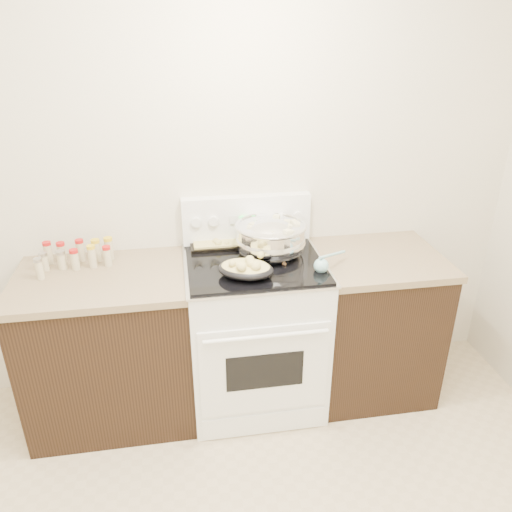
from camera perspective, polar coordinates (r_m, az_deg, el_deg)
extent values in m
cube|color=beige|center=(2.91, -8.23, 9.16)|extent=(4.00, 0.05, 2.70)
cube|color=black|center=(3.02, -16.17, -10.26)|extent=(0.90, 0.64, 0.88)
cube|color=brown|center=(2.79, -17.30, -2.53)|extent=(0.93, 0.67, 0.04)
cube|color=black|center=(3.20, 12.96, -7.71)|extent=(0.70, 0.64, 0.88)
cube|color=brown|center=(2.98, 13.82, -0.26)|extent=(0.73, 0.67, 0.04)
cube|color=white|center=(3.00, -0.16, -8.95)|extent=(0.76, 0.66, 0.92)
cube|color=white|center=(2.73, 1.00, -12.96)|extent=(0.70, 0.01, 0.55)
cube|color=black|center=(2.73, 1.03, -13.05)|extent=(0.42, 0.01, 0.22)
cylinder|color=white|center=(2.56, 1.20, -9.19)|extent=(0.65, 0.02, 0.02)
cube|color=white|center=(2.98, 0.94, -18.59)|extent=(0.70, 0.01, 0.14)
cube|color=silver|center=(2.76, -0.17, -0.95)|extent=(0.78, 0.68, 0.01)
cube|color=black|center=(2.76, -0.17, -0.72)|extent=(0.74, 0.64, 0.01)
cube|color=white|center=(2.97, -1.09, 4.30)|extent=(0.76, 0.07, 0.28)
cylinder|color=white|center=(2.89, -6.86, 3.84)|extent=(0.06, 0.02, 0.06)
cylinder|color=white|center=(2.90, -4.88, 3.98)|extent=(0.06, 0.02, 0.06)
cylinder|color=white|center=(2.95, 2.90, 4.45)|extent=(0.06, 0.02, 0.06)
cylinder|color=white|center=(2.97, 4.79, 4.55)|extent=(0.06, 0.02, 0.06)
cube|color=#19E533|center=(2.92, -0.97, 4.25)|extent=(0.09, 0.00, 0.04)
cube|color=silver|center=(2.91, -2.53, 4.15)|extent=(0.05, 0.00, 0.05)
cube|color=silver|center=(2.93, 0.59, 4.34)|extent=(0.05, 0.00, 0.05)
ellipsoid|color=silver|center=(2.81, 1.68, 1.72)|extent=(0.52, 0.52, 0.24)
cylinder|color=silver|center=(2.84, 1.66, 0.37)|extent=(0.22, 0.22, 0.01)
torus|color=silver|center=(2.77, 1.71, 3.51)|extent=(0.40, 0.40, 0.02)
cylinder|color=silver|center=(2.80, 1.69, 2.20)|extent=(0.38, 0.38, 0.13)
cylinder|color=brown|center=(2.78, 1.70, 3.28)|extent=(0.36, 0.36, 0.00)
cube|color=beige|center=(2.71, 4.04, 2.73)|extent=(0.03, 0.03, 0.02)
cube|color=beige|center=(2.81, 3.10, 3.68)|extent=(0.03, 0.03, 0.02)
cube|color=beige|center=(2.76, -0.72, 3.26)|extent=(0.04, 0.04, 0.02)
cube|color=beige|center=(2.84, 4.33, 3.85)|extent=(0.04, 0.04, 0.03)
cube|color=beige|center=(2.84, 3.55, 3.83)|extent=(0.04, 0.04, 0.03)
cube|color=beige|center=(2.69, 1.90, 2.67)|extent=(0.04, 0.04, 0.03)
cube|color=beige|center=(2.81, 4.63, 3.58)|extent=(0.04, 0.04, 0.03)
cube|color=beige|center=(2.77, 3.75, 3.31)|extent=(0.04, 0.04, 0.03)
cube|color=beige|center=(2.70, 3.62, 2.66)|extent=(0.05, 0.05, 0.03)
cube|color=beige|center=(2.82, 0.12, 3.75)|extent=(0.04, 0.04, 0.02)
cube|color=beige|center=(2.77, 3.06, 3.32)|extent=(0.04, 0.04, 0.03)
cube|color=beige|center=(2.78, 0.56, 3.43)|extent=(0.04, 0.04, 0.03)
cube|color=beige|center=(2.79, -0.38, 3.49)|extent=(0.05, 0.05, 0.03)
cube|color=beige|center=(2.75, 3.45, 3.12)|extent=(0.04, 0.04, 0.03)
cube|color=beige|center=(2.90, 2.35, 4.36)|extent=(0.05, 0.05, 0.03)
ellipsoid|color=black|center=(2.58, -1.19, -1.54)|extent=(0.35, 0.30, 0.08)
ellipsoid|color=#D6C572|center=(2.57, -1.19, -1.30)|extent=(0.31, 0.27, 0.06)
sphere|color=#D6C572|center=(2.50, -1.66, -1.27)|extent=(0.05, 0.05, 0.05)
sphere|color=#D6C572|center=(2.62, 0.52, 0.12)|extent=(0.04, 0.04, 0.04)
sphere|color=#D6C572|center=(2.51, -0.03, -1.19)|extent=(0.06, 0.06, 0.06)
sphere|color=#D6C572|center=(2.53, -2.74, -0.87)|extent=(0.04, 0.04, 0.04)
sphere|color=#D6C572|center=(2.57, -0.53, -0.54)|extent=(0.04, 0.04, 0.04)
sphere|color=#D6C572|center=(2.51, -1.90, -1.16)|extent=(0.04, 0.04, 0.04)
sphere|color=#D6C572|center=(2.53, -0.52, -0.90)|extent=(0.05, 0.05, 0.05)
sphere|color=#D6C572|center=(2.56, -0.72, -0.47)|extent=(0.05, 0.05, 0.05)
cube|color=black|center=(2.99, -3.87, 1.69)|extent=(0.39, 0.27, 0.02)
cube|color=#D6C572|center=(2.98, -3.88, 1.90)|extent=(0.35, 0.23, 0.02)
sphere|color=#D6C572|center=(2.93, -4.61, 1.68)|extent=(0.04, 0.04, 0.04)
sphere|color=#D6C572|center=(2.91, -0.95, 1.70)|extent=(0.03, 0.03, 0.03)
sphere|color=#D6C572|center=(3.04, -2.09, 2.73)|extent=(0.04, 0.04, 0.04)
sphere|color=#D6C572|center=(3.00, -1.18, 2.30)|extent=(0.03, 0.03, 0.03)
sphere|color=#D6C572|center=(2.90, -4.35, 1.51)|extent=(0.04, 0.04, 0.04)
sphere|color=#D6C572|center=(2.90, -3.37, 1.50)|extent=(0.03, 0.03, 0.03)
sphere|color=#D6C572|center=(3.01, -5.00, 2.40)|extent=(0.03, 0.03, 0.03)
sphere|color=#D6C572|center=(3.01, -5.77, 2.31)|extent=(0.03, 0.03, 0.03)
sphere|color=#D6C572|center=(3.06, -1.89, 2.81)|extent=(0.03, 0.03, 0.03)
sphere|color=#D6C572|center=(3.04, -5.41, 2.58)|extent=(0.04, 0.04, 0.04)
cylinder|color=tan|center=(2.79, 1.29, -0.11)|extent=(0.18, 0.22, 0.01)
sphere|color=tan|center=(2.70, 0.23, -0.92)|extent=(0.04, 0.04, 0.04)
sphere|color=#86C0C9|center=(2.66, 7.46, -1.11)|extent=(0.08, 0.08, 0.08)
cylinder|color=#86C0C9|center=(2.73, 8.74, 0.15)|extent=(0.21, 0.18, 0.07)
cylinder|color=#BFB28C|center=(2.99, -22.62, 0.20)|extent=(0.04, 0.04, 0.11)
cylinder|color=#B21414|center=(2.97, -22.83, 1.33)|extent=(0.05, 0.05, 0.02)
cylinder|color=#BFB28C|center=(2.98, -21.29, 0.24)|extent=(0.04, 0.04, 0.10)
cylinder|color=#B21414|center=(2.96, -21.47, 1.28)|extent=(0.05, 0.05, 0.02)
cylinder|color=#BFB28C|center=(2.96, -19.40, 0.47)|extent=(0.04, 0.04, 0.11)
cylinder|color=#B21414|center=(2.94, -19.57, 1.60)|extent=(0.05, 0.05, 0.02)
cylinder|color=#BFB28C|center=(2.94, -17.75, 0.50)|extent=(0.05, 0.05, 0.11)
cylinder|color=gold|center=(2.91, -17.92, 1.63)|extent=(0.05, 0.05, 0.02)
cylinder|color=#BFB28C|center=(2.93, -16.42, 0.68)|extent=(0.05, 0.05, 0.11)
cylinder|color=gold|center=(2.91, -16.58, 1.87)|extent=(0.05, 0.05, 0.02)
cylinder|color=#BFB28C|center=(2.92, -23.03, -0.75)|extent=(0.04, 0.04, 0.09)
cylinder|color=#B2B2B7|center=(2.90, -23.21, 0.18)|extent=(0.05, 0.05, 0.02)
cylinder|color=#BFB28C|center=(2.91, -21.30, -0.57)|extent=(0.05, 0.05, 0.09)
cylinder|color=#B2B2B7|center=(2.88, -21.46, 0.38)|extent=(0.05, 0.05, 0.02)
cylinder|color=#BFB28C|center=(2.88, -19.97, -0.52)|extent=(0.04, 0.04, 0.10)
cylinder|color=#B21414|center=(2.85, -20.14, 0.53)|extent=(0.05, 0.05, 0.02)
cylinder|color=#BFB28C|center=(2.86, -18.20, -0.20)|extent=(0.04, 0.04, 0.11)
cylinder|color=gold|center=(2.84, -18.38, 0.98)|extent=(0.04, 0.04, 0.02)
cylinder|color=#BFB28C|center=(2.86, -16.60, -0.17)|extent=(0.04, 0.04, 0.10)
cylinder|color=#B21414|center=(2.83, -16.74, 0.90)|extent=(0.04, 0.04, 0.02)
cylinder|color=#BFB28C|center=(2.84, -23.49, -1.49)|extent=(0.04, 0.04, 0.10)
cylinder|color=#B2B2B7|center=(2.81, -23.70, -0.42)|extent=(0.04, 0.04, 0.02)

